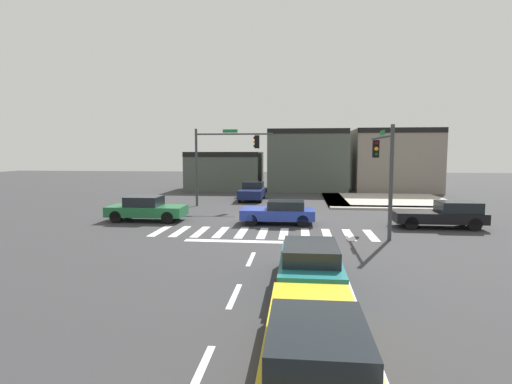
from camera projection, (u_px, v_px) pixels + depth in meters
ground_plane at (269, 219)px, 24.80m from camera, size 120.00×120.00×0.00m
crosswalk_near at (263, 233)px, 20.34m from camera, size 11.00×2.84×0.01m
lane_markings at (277, 281)px, 12.78m from camera, size 6.80×20.25×0.01m
bike_detector_marking at (297, 256)px, 15.78m from camera, size 0.93×0.93×0.01m
curb_corner_northeast at (381, 201)px, 33.23m from camera, size 10.00×10.60×0.15m
storefront_row at (321, 163)px, 43.19m from camera, size 25.78×6.83×6.40m
traffic_signal_northwest at (224, 152)px, 30.06m from camera, size 5.78×0.32×5.76m
traffic_signal_southeast at (383, 160)px, 20.18m from camera, size 0.32×5.15×5.27m
car_green at (146, 208)px, 23.91m from camera, size 4.48×1.92×1.46m
car_yellow at (315, 340)px, 7.25m from camera, size 1.79×4.78×1.31m
car_blue at (280, 212)px, 22.91m from camera, size 4.11×1.94×1.32m
car_navy at (252, 191)px, 34.26m from camera, size 1.91×4.28×1.53m
car_black at (443, 214)px, 21.69m from camera, size 4.61×1.79×1.43m
car_teal at (310, 263)px, 12.30m from camera, size 1.79×4.51×1.33m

